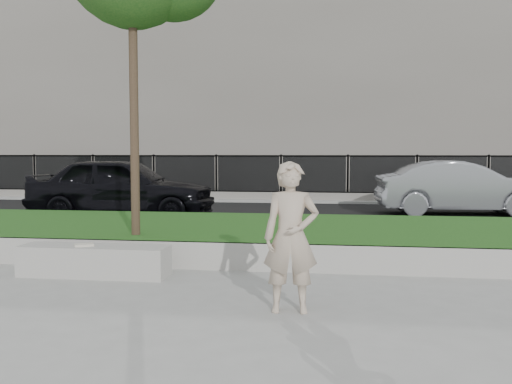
% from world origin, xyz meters
% --- Properties ---
extents(ground, '(90.00, 90.00, 0.00)m').
position_xyz_m(ground, '(0.00, 0.00, 0.00)').
color(ground, gray).
rests_on(ground, ground).
extents(grass_bank, '(34.00, 4.00, 0.40)m').
position_xyz_m(grass_bank, '(0.00, 3.00, 0.20)').
color(grass_bank, '#0E3810').
rests_on(grass_bank, ground).
extents(grass_kerb, '(34.00, 0.08, 0.40)m').
position_xyz_m(grass_kerb, '(0.00, 1.04, 0.20)').
color(grass_kerb, '#A09E96').
rests_on(grass_kerb, ground).
extents(street, '(34.00, 7.00, 0.04)m').
position_xyz_m(street, '(0.00, 8.50, 0.02)').
color(street, black).
rests_on(street, ground).
extents(far_pavement, '(34.00, 3.00, 0.12)m').
position_xyz_m(far_pavement, '(0.00, 13.00, 0.06)').
color(far_pavement, gray).
rests_on(far_pavement, ground).
extents(iron_fence, '(32.00, 0.30, 1.50)m').
position_xyz_m(iron_fence, '(0.00, 12.00, 0.54)').
color(iron_fence, slate).
rests_on(iron_fence, far_pavement).
extents(building_facade, '(34.00, 10.00, 10.00)m').
position_xyz_m(building_facade, '(0.00, 20.00, 5.00)').
color(building_facade, slate).
rests_on(building_facade, ground).
extents(stone_bench, '(2.04, 0.51, 0.42)m').
position_xyz_m(stone_bench, '(-2.00, 0.41, 0.21)').
color(stone_bench, '#A09E96').
rests_on(stone_bench, ground).
extents(man, '(0.61, 0.43, 1.60)m').
position_xyz_m(man, '(0.81, -0.95, 0.80)').
color(man, '#C0AC94').
rests_on(man, ground).
extents(book, '(0.31, 0.28, 0.03)m').
position_xyz_m(book, '(-2.12, 0.37, 0.43)').
color(book, beige).
rests_on(book, stone_bench).
extents(car_dark, '(4.60, 1.96, 1.55)m').
position_xyz_m(car_dark, '(-3.99, 6.54, 0.82)').
color(car_dark, black).
rests_on(car_dark, street).
extents(car_silver, '(4.43, 1.83, 1.43)m').
position_xyz_m(car_silver, '(4.49, 8.76, 0.75)').
color(car_silver, gray).
rests_on(car_silver, street).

